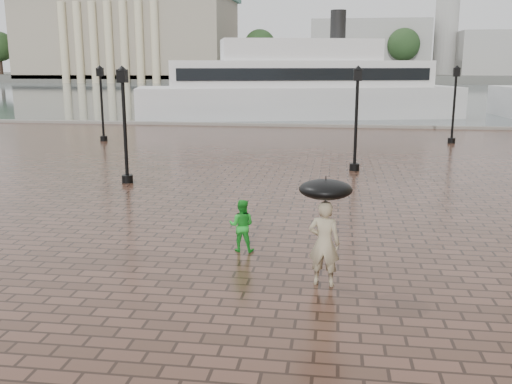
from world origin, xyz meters
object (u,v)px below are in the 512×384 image
street_lamps (264,110)px  adult_pedestrian (324,243)px  ferry_near (299,86)px  child_pedestrian (242,225)px

street_lamps → adult_pedestrian: (3.48, -17.24, -1.41)m
adult_pedestrian → ferry_near: size_ratio=0.06×
ferry_near → child_pedestrian: bearing=-103.3°
child_pedestrian → ferry_near: size_ratio=0.05×
adult_pedestrian → child_pedestrian: 2.89m
street_lamps → child_pedestrian: (1.40, -15.26, -1.67)m
street_lamps → adult_pedestrian: 17.65m
child_pedestrian → street_lamps: bearing=-83.1°
street_lamps → adult_pedestrian: bearing=-78.6°
child_pedestrian → ferry_near: ferry_near is taller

